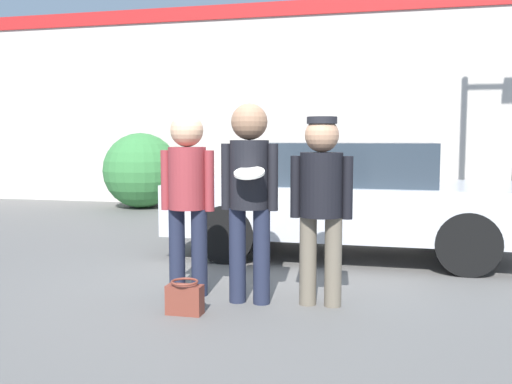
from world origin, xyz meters
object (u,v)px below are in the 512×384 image
(shrub, at_px, (141,171))
(handbag, at_px, (185,298))
(person_middle_with_frisbee, at_px, (249,184))
(person_right, at_px, (321,193))
(person_left, at_px, (187,188))
(parked_car_near, at_px, (346,197))

(shrub, bearing_deg, handbag, -62.35)
(person_middle_with_frisbee, bearing_deg, handbag, -134.36)
(person_right, xyz_separation_m, handbag, (-1.06, -0.53, -0.85))
(person_left, height_order, handbag, person_left)
(person_left, xyz_separation_m, person_right, (1.24, -0.05, -0.01))
(person_middle_with_frisbee, bearing_deg, person_right, 6.87)
(person_left, relative_size, parked_car_near, 0.39)
(parked_car_near, xyz_separation_m, shrub, (-4.59, 3.87, 0.06))
(person_middle_with_frisbee, distance_m, handbag, 1.12)
(person_right, height_order, handbag, person_right)
(handbag, bearing_deg, person_left, 107.49)
(person_middle_with_frisbee, bearing_deg, person_left, 168.60)
(person_left, bearing_deg, parked_car_near, 60.27)
(shrub, bearing_deg, person_left, -61.47)
(person_right, bearing_deg, person_middle_with_frisbee, -173.13)
(person_left, xyz_separation_m, parked_car_near, (1.27, 2.23, -0.28))
(person_left, relative_size, person_right, 1.02)
(person_right, relative_size, parked_car_near, 0.38)
(person_middle_with_frisbee, bearing_deg, shrub, 122.32)
(person_left, height_order, shrub, person_left)
(person_right, xyz_separation_m, parked_car_near, (0.03, 2.28, -0.27))
(handbag, bearing_deg, shrub, 117.65)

